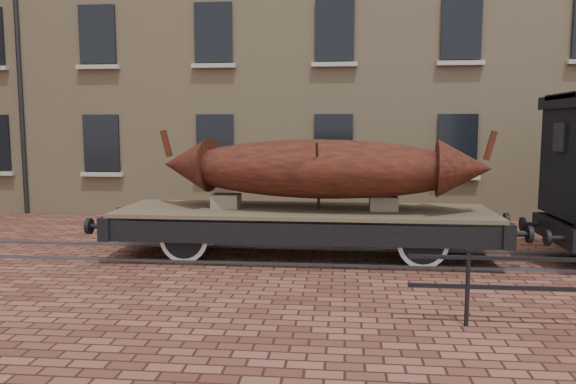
# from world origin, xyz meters

# --- Properties ---
(ground) EXTENTS (90.00, 90.00, 0.00)m
(ground) POSITION_xyz_m (0.00, 0.00, 0.00)
(ground) COLOR #4D271F
(warehouse_cream) EXTENTS (40.00, 10.19, 14.00)m
(warehouse_cream) POSITION_xyz_m (3.00, 9.99, 7.00)
(warehouse_cream) COLOR tan
(warehouse_cream) RESTS_ON ground
(rail_track) EXTENTS (30.00, 1.52, 0.06)m
(rail_track) POSITION_xyz_m (0.00, 0.00, 0.03)
(rail_track) COLOR #59595E
(rail_track) RESTS_ON ground
(flatcar_wagon) EXTENTS (8.60, 2.33, 1.30)m
(flatcar_wagon) POSITION_xyz_m (0.49, 0.00, 0.81)
(flatcar_wagon) COLOR #4C3F30
(flatcar_wagon) RESTS_ON ground
(iron_boat) EXTENTS (6.83, 2.44, 1.63)m
(iron_boat) POSITION_xyz_m (0.80, -0.00, 1.85)
(iron_boat) COLOR #5A2115
(iron_boat) RESTS_ON flatcar_wagon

